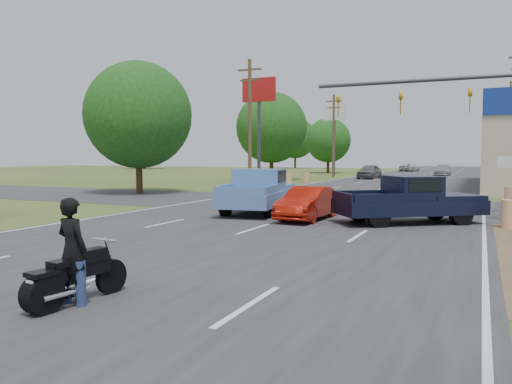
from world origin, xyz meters
The scene contains 26 objects.
ground centered at (0.00, 0.00, 0.00)m, with size 200.00×200.00×0.00m, color #384F1F.
main_road centered at (0.00, 40.00, 0.01)m, with size 15.00×180.00×0.02m, color #2D2D30.
cross_road centered at (0.00, 18.00, 0.01)m, with size 120.00×10.00×0.02m, color #2D2D30.
utility_pole_3 centered at (9.50, 49.00, 5.32)m, with size 2.00×0.28×10.00m.
utility_pole_5 centered at (-9.50, 28.00, 5.32)m, with size 2.00×0.28×10.00m.
utility_pole_6 centered at (-9.50, 52.00, 5.32)m, with size 2.00×0.28×10.00m.
tree_0 centered at (-14.00, 20.00, 5.26)m, with size 7.14×7.14×8.84m.
tree_1 centered at (-13.50, 42.00, 5.57)m, with size 7.56×7.56×9.36m.
tree_2 centered at (-14.20, 66.00, 4.95)m, with size 6.72×6.72×8.32m.
tree_4 centered at (-55.00, 75.00, 6.82)m, with size 9.24×9.24×11.44m.
tree_6 centered at (-30.00, 95.00, 6.51)m, with size 8.82×8.82×10.92m.
barrel_0 centered at (8.00, 12.00, 0.50)m, with size 0.56×0.56×1.00m, color orange.
barrel_1 centered at (8.40, 20.50, 0.50)m, with size 0.56×0.56×1.00m, color orange.
barrel_2 centered at (-8.50, 34.00, 0.50)m, with size 0.56×0.56×1.00m, color orange.
barrel_3 centered at (-8.20, 38.00, 0.50)m, with size 0.56×0.56×1.00m, color orange.
pole_sign_left_near centered at (-10.50, 32.00, 7.17)m, with size 3.00×0.35×9.20m.
pole_sign_left_far centered at (-10.50, 56.00, 7.17)m, with size 3.00×0.35×9.20m.
signal_mast centered at (5.82, 17.00, 4.80)m, with size 9.12×0.40×7.00m.
red_convertible centered at (0.86, 11.26, 0.65)m, with size 1.37×3.92×1.29m, color #951306.
motorcycle centered at (0.87, -1.20, 0.46)m, with size 0.68×2.05×1.04m.
rider centered at (0.88, -1.15, 0.86)m, with size 0.63×0.41×1.72m, color black.
blue_pickup centered at (-2.00, 13.01, 0.98)m, with size 3.11×6.13×1.94m.
navy_pickup centered at (4.73, 11.90, 0.90)m, with size 5.55×4.81×1.78m.
distant_car_grey centered at (-4.42, 48.81, 0.81)m, with size 1.91×4.74×1.62m, color #5D5D62.
distant_car_silver centered at (2.35, 62.69, 0.70)m, with size 1.96×4.83×1.40m, color #9F9FA3.
distant_car_white centered at (-3.93, 78.99, 0.70)m, with size 2.34×5.07×1.41m, color #BABABA.
Camera 1 is at (7.07, -7.37, 2.50)m, focal length 35.00 mm.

